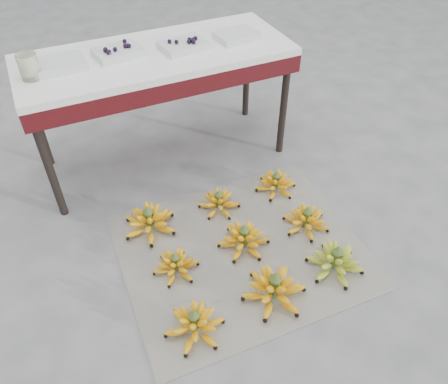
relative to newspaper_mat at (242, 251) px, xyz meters
name	(u,v)px	position (x,y,z in m)	size (l,w,h in m)	color
ground	(238,248)	(-0.01, 0.02, 0.00)	(60.00, 60.00, 0.00)	slate
newspaper_mat	(242,251)	(0.00, 0.00, 0.00)	(1.25, 1.05, 0.01)	silver
bunch_front_left	(194,324)	(-0.41, -0.34, 0.06)	(0.33, 0.33, 0.17)	yellow
bunch_front_center	(274,289)	(0.01, -0.33, 0.07)	(0.41, 0.41, 0.19)	yellow
bunch_front_right	(335,261)	(0.37, -0.31, 0.06)	(0.32, 0.32, 0.17)	olive
bunch_mid_left	(176,265)	(-0.37, 0.02, 0.05)	(0.28, 0.28, 0.14)	yellow
bunch_mid_center	(244,239)	(0.02, 0.02, 0.06)	(0.35, 0.35, 0.17)	yellow
bunch_mid_right	(306,220)	(0.40, 0.00, 0.06)	(0.28, 0.28, 0.16)	yellow
bunch_back_left	(150,221)	(-0.39, 0.35, 0.06)	(0.31, 0.31, 0.18)	yellow
bunch_back_center	(219,202)	(0.02, 0.34, 0.05)	(0.28, 0.28, 0.14)	yellow
bunch_back_right	(276,184)	(0.40, 0.35, 0.05)	(0.32, 0.32, 0.15)	yellow
vendor_table	(157,66)	(-0.09, 0.95, 0.66)	(1.55, 0.62, 0.74)	black
tray_far_left	(59,64)	(-0.61, 0.97, 0.76)	(0.26, 0.19, 0.04)	silver
tray_left	(118,52)	(-0.29, 0.99, 0.76)	(0.28, 0.22, 0.06)	silver
tray_right	(183,45)	(0.07, 0.92, 0.76)	(0.28, 0.22, 0.06)	silver
tray_far_right	(237,36)	(0.40, 0.92, 0.76)	(0.26, 0.20, 0.04)	silver
glass_jar	(29,66)	(-0.75, 0.92, 0.80)	(0.10, 0.10, 0.13)	#E4F6C4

